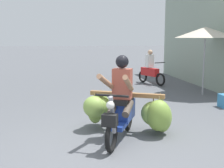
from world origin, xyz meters
The scene contains 4 objects.
ground_plane centered at (0.00, 0.00, 0.00)m, with size 120.00×120.00×0.00m, color #56595E.
motorbike_main_loaded centered at (0.51, 0.90, 0.49)m, with size 1.86×2.00×1.58m.
motorbike_distant_ahead_left centered at (2.75, 6.79, 0.57)m, with size 0.79×1.52×1.40m.
market_umbrella_near_shop centered at (3.81, 4.30, 2.05)m, with size 1.96×1.96×2.23m.
Camera 1 is at (-0.68, -4.47, 1.90)m, focal length 46.01 mm.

